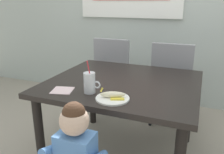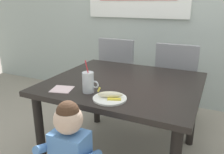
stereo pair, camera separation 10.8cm
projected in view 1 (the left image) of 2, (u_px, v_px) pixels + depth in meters
dining_table at (123, 91)px, 1.94m from camera, size 1.22×1.09×0.73m
dining_chair_left at (115, 72)px, 2.82m from camera, size 0.44×0.44×0.96m
dining_chair_right at (172, 80)px, 2.53m from camera, size 0.44×0.45×0.96m
toddler_standing at (76, 151)px, 1.35m from camera, size 0.33×0.24×0.84m
milk_cup at (90, 84)px, 1.65m from camera, size 0.13×0.09×0.25m
snack_plate at (113, 98)px, 1.55m from camera, size 0.23×0.23×0.01m
peeled_banana at (113, 95)px, 1.55m from camera, size 0.18×0.13×0.07m
paper_napkin at (62, 90)px, 1.71m from camera, size 0.18×0.18×0.00m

